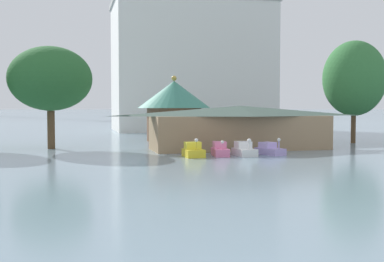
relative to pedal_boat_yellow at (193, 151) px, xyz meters
name	(u,v)px	position (x,y,z in m)	size (l,w,h in m)	color
pedal_boat_yellow	(193,151)	(0.00, 0.00, 0.00)	(1.71, 2.32, 1.74)	yellow
pedal_boat_pink	(220,150)	(2.66, 0.43, -0.02)	(1.70, 3.03, 1.50)	pink
pedal_boat_white	(244,150)	(4.86, -0.01, -0.01)	(1.67, 2.82, 1.67)	white
pedal_boat_lavender	(270,150)	(7.53, 0.31, -0.07)	(2.33, 3.22, 1.64)	#B299D8
boathouse	(240,127)	(6.70, 6.20, 1.88)	(20.14, 6.65, 4.64)	#9E7F5B
green_roof_pavilion	(174,107)	(2.59, 20.68, 4.04)	(9.77, 9.77, 8.69)	brown
shoreline_tree_mid	(50,79)	(-12.83, 11.93, 6.99)	(8.88, 8.88, 11.01)	brown
shoreline_tree_right	(354,78)	(23.48, 11.11, 7.52)	(7.69, 7.69, 12.74)	brown
background_building_block	(191,66)	(11.99, 49.03, 12.05)	(30.42, 17.65, 25.13)	silver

